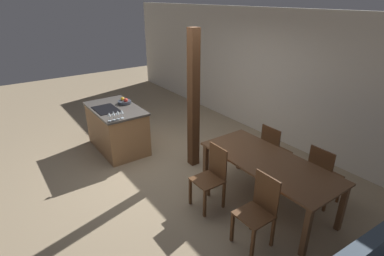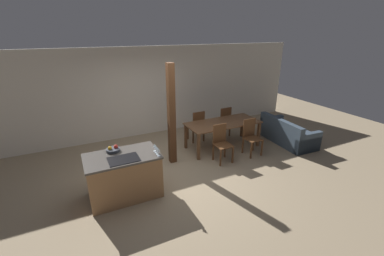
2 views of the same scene
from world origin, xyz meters
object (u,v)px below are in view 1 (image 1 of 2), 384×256
fruit_bowl (124,101)px  dining_chair_far_left (273,150)px  wine_glass_middle (113,114)px  dining_table (268,166)px  wine_glass_near (109,115)px  kitchen_island (117,128)px  wine_glass_far (118,113)px  dining_chair_near_right (258,210)px  dining_chair_far_right (322,175)px  wine_glass_end (122,112)px  timber_post (194,102)px  dining_chair_near_left (211,176)px

fruit_bowl → dining_chair_far_left: bearing=29.8°
wine_glass_middle → dining_table: size_ratio=0.08×
fruit_bowl → dining_chair_far_left: size_ratio=0.28×
wine_glass_near → wine_glass_middle: size_ratio=1.00×
dining_chair_far_left → dining_table: bearing=124.4°
kitchen_island → wine_glass_far: 0.87m
dining_chair_near_right → dining_chair_far_right: (0.00, 1.35, 0.00)m
wine_glass_middle → dining_chair_near_right: 2.96m
wine_glass_far → dining_chair_far_left: size_ratio=0.17×
kitchen_island → dining_chair_far_left: bearing=34.9°
wine_glass_near → dining_chair_far_right: wine_glass_near is taller
wine_glass_middle → dining_chair_far_right: (2.83, 2.03, -0.53)m
wine_glass_end → timber_post: (0.77, 1.02, 0.20)m
fruit_bowl → dining_chair_far_left: fruit_bowl is taller
wine_glass_far → timber_post: size_ratio=0.07×
kitchen_island → fruit_bowl: 0.56m
dining_chair_far_right → dining_chair_near_left: bearing=55.6°
wine_glass_end → dining_chair_far_left: wine_glass_end is taller
kitchen_island → dining_chair_near_left: dining_chair_near_left is taller
fruit_bowl → wine_glass_middle: bearing=-35.5°
wine_glass_end → kitchen_island: bearing=169.7°
dining_table → dining_chair_near_right: (0.46, -0.68, -0.16)m
dining_table → timber_post: 1.71m
dining_chair_near_left → dining_chair_far_left: same height
kitchen_island → dining_chair_near_left: (2.53, 0.41, 0.05)m
kitchen_island → wine_glass_end: size_ratio=8.67×
wine_glass_far → dining_chair_near_right: wine_glass_far is taller
timber_post → dining_chair_near_left: bearing=-23.4°
kitchen_island → wine_glass_middle: wine_glass_middle is taller
wine_glass_far → dining_chair_near_left: bearing=17.6°
wine_glass_near → wine_glass_middle: bearing=90.0°
wine_glass_near → fruit_bowl: bearing=140.7°
dining_chair_near_left → dining_chair_near_right: (0.93, 0.00, 0.00)m
kitchen_island → dining_chair_near_left: size_ratio=1.47×
dining_chair_near_right → dining_chair_far_right: same height
wine_glass_far → dining_table: (2.36, 1.28, -0.37)m
wine_glass_far → fruit_bowl: bearing=148.8°
fruit_bowl → dining_table: 3.22m
fruit_bowl → dining_chair_far_left: (2.64, 1.51, -0.44)m
dining_chair_near_left → timber_post: (-1.13, 0.49, 0.73)m
wine_glass_middle → wine_glass_end: bearing=90.0°
dining_chair_far_left → wine_glass_end: bearing=44.6°
timber_post → wine_glass_end: bearing=-127.1°
dining_chair_near_left → dining_chair_far_left: (0.00, 1.35, 0.00)m
wine_glass_far → dining_chair_far_left: bearing=45.8°
fruit_bowl → timber_post: (1.50, 0.65, 0.29)m
kitchen_island → dining_chair_near_right: dining_chair_near_right is taller
wine_glass_middle → dining_chair_near_right: bearing=13.5°
wine_glass_end → timber_post: bearing=52.9°
kitchen_island → wine_glass_near: bearing=-29.0°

